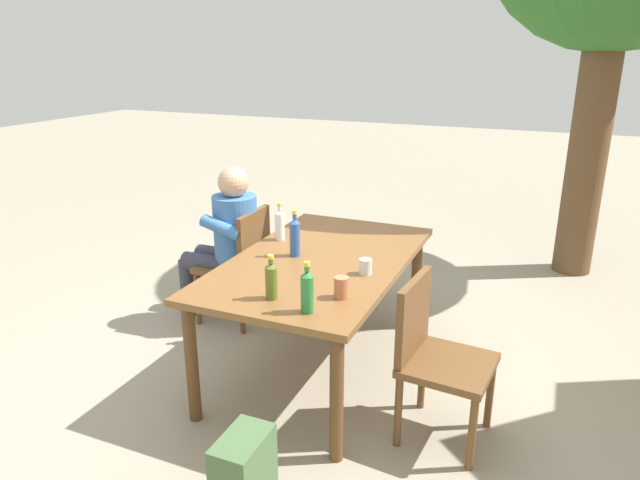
% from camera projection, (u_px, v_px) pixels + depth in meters
% --- Properties ---
extents(ground_plane, '(24.00, 24.00, 0.00)m').
position_uv_depth(ground_plane, '(320.00, 366.00, 3.76)').
color(ground_plane, gray).
extents(dining_table, '(1.73, 1.00, 0.75)m').
position_uv_depth(dining_table, '(320.00, 271.00, 3.54)').
color(dining_table, brown).
rests_on(dining_table, ground_plane).
extents(chair_near_left, '(0.44, 0.44, 0.87)m').
position_uv_depth(chair_near_left, '(241.00, 260.00, 4.23)').
color(chair_near_left, brown).
rests_on(chair_near_left, ground_plane).
extents(chair_far_right, '(0.48, 0.48, 0.87)m').
position_uv_depth(chair_far_right, '(434.00, 351.00, 2.97)').
color(chair_far_right, brown).
rests_on(chair_far_right, ground_plane).
extents(person_in_white_shirt, '(0.47, 0.62, 1.18)m').
position_uv_depth(person_in_white_shirt, '(227.00, 236.00, 4.22)').
color(person_in_white_shirt, '#3D70B2').
rests_on(person_in_white_shirt, ground_plane).
extents(bottle_olive, '(0.06, 0.06, 0.24)m').
position_uv_depth(bottle_olive, '(271.00, 280.00, 2.93)').
color(bottle_olive, '#566623').
rests_on(bottle_olive, dining_table).
extents(bottle_blue, '(0.06, 0.06, 0.29)m').
position_uv_depth(bottle_blue, '(295.00, 236.00, 3.52)').
color(bottle_blue, '#2D56A3').
rests_on(bottle_blue, dining_table).
extents(bottle_green, '(0.06, 0.06, 0.26)m').
position_uv_depth(bottle_green, '(307.00, 291.00, 2.77)').
color(bottle_green, '#287A38').
rests_on(bottle_green, dining_table).
extents(bottle_clear, '(0.06, 0.06, 0.25)m').
position_uv_depth(bottle_clear, '(280.00, 224.00, 3.82)').
color(bottle_clear, white).
rests_on(bottle_clear, dining_table).
extents(cup_glass, '(0.07, 0.07, 0.09)m').
position_uv_depth(cup_glass, '(365.00, 267.00, 3.26)').
color(cup_glass, silver).
rests_on(cup_glass, dining_table).
extents(cup_terracotta, '(0.08, 0.08, 0.11)m').
position_uv_depth(cup_terracotta, '(341.00, 287.00, 2.95)').
color(cup_terracotta, '#BC6B47').
rests_on(cup_terracotta, dining_table).
extents(backpack_by_near_side, '(0.31, 0.20, 0.44)m').
position_uv_depth(backpack_by_near_side, '(359.00, 268.00, 4.82)').
color(backpack_by_near_side, maroon).
rests_on(backpack_by_near_side, ground_plane).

